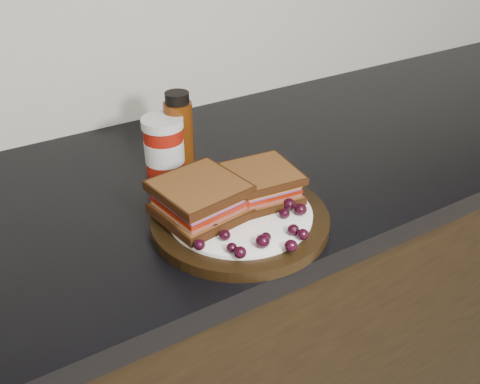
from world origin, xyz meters
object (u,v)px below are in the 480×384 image
Objects in this scene: sandwich_left at (200,199)px; condiment_jar at (164,147)px; oil_bottle at (179,130)px; plate at (240,220)px.

sandwich_left is 0.19m from condiment_jar.
sandwich_left is 0.85× the size of oil_bottle.
plate is 0.22m from condiment_jar.
sandwich_left is at bearing -98.02° from condiment_jar.
condiment_jar is (-0.03, 0.21, 0.05)m from plate.
sandwich_left reaches higher than plate.
condiment_jar is at bearing -158.70° from oil_bottle.
plate is 0.08m from sandwich_left.
oil_bottle is (0.04, 0.01, 0.02)m from condiment_jar.
condiment_jar is 0.04m from oil_bottle.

